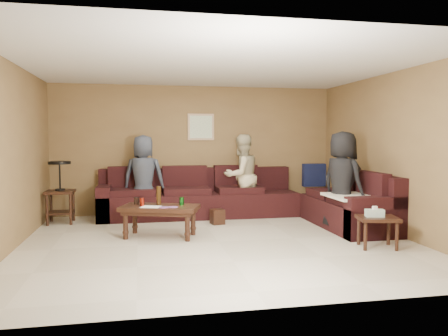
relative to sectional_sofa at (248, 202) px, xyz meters
name	(u,v)px	position (x,y,z in m)	size (l,w,h in m)	color
room	(218,126)	(-0.81, -1.52, 1.34)	(5.60, 5.50, 2.50)	beige
sectional_sofa	(248,202)	(0.00, 0.00, 0.00)	(4.65, 2.90, 0.97)	black
coffee_table	(160,211)	(-1.62, -1.05, 0.08)	(1.25, 0.89, 0.75)	black
end_table_left	(60,191)	(-3.27, 0.34, 0.24)	(0.48, 0.48, 1.08)	black
side_table_right	(377,220)	(1.24, -2.26, 0.05)	(0.60, 0.52, 0.57)	black
waste_bin	(217,217)	(-0.60, -0.25, -0.20)	(0.21, 0.21, 0.26)	black
wall_art	(201,127)	(-0.71, 0.96, 1.37)	(0.52, 0.04, 0.52)	tan
person_left	(144,177)	(-1.84, 0.43, 0.44)	(0.75, 0.49, 1.54)	#2F3441
person_middle	(242,176)	(-0.03, 0.37, 0.45)	(0.75, 0.59, 1.55)	#BAAF8A
person_right	(342,181)	(1.27, -1.14, 0.47)	(0.78, 0.51, 1.59)	black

